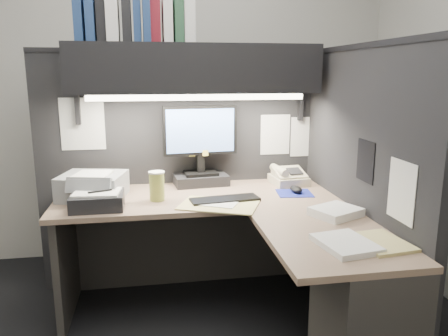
{
  "coord_description": "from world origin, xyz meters",
  "views": [
    {
      "loc": [
        -0.17,
        -2.05,
        1.47
      ],
      "look_at": [
        0.27,
        0.51,
        0.91
      ],
      "focal_mm": 35.0,
      "sensor_mm": 36.0,
      "label": 1
    }
  ],
  "objects": [
    {
      "name": "mousepad",
      "position": [
        0.72,
        0.49,
        0.73
      ],
      "size": [
        0.24,
        0.22,
        0.0
      ],
      "primitive_type": "cube",
      "rotation": [
        0.0,
        0.0,
        -0.12
      ],
      "color": "navy",
      "rests_on": "desk"
    },
    {
      "name": "partition_right",
      "position": [
        0.98,
        0.18,
        0.8
      ],
      "size": [
        0.06,
        1.5,
        1.6
      ],
      "primitive_type": "cube",
      "color": "black",
      "rests_on": "floor"
    },
    {
      "name": "task_light_tube",
      "position": [
        0.12,
        0.61,
        1.33
      ],
      "size": [
        1.32,
        0.04,
        0.04
      ],
      "primitive_type": "cylinder",
      "rotation": [
        0.0,
        1.57,
        0.0
      ],
      "color": "white",
      "rests_on": "overhead_shelf"
    },
    {
      "name": "partition_back",
      "position": [
        0.03,
        0.93,
        0.8
      ],
      "size": [
        1.9,
        0.06,
        1.6
      ],
      "primitive_type": "cube",
      "color": "black",
      "rests_on": "floor"
    },
    {
      "name": "monitor",
      "position": [
        0.16,
        0.82,
        0.94
      ],
      "size": [
        0.5,
        0.25,
        0.53
      ],
      "rotation": [
        0.0,
        0.0,
        0.1
      ],
      "color": "black",
      "rests_on": "desk"
    },
    {
      "name": "paper_stack_a",
      "position": [
        0.79,
        0.03,
        0.75
      ],
      "size": [
        0.3,
        0.28,
        0.05
      ],
      "primitive_type": "cube",
      "rotation": [
        0.0,
        0.0,
        0.44
      ],
      "color": "white",
      "rests_on": "desk"
    },
    {
      "name": "manila_stack",
      "position": [
        0.83,
        -0.37,
        0.74
      ],
      "size": [
        0.24,
        0.29,
        0.02
      ],
      "primitive_type": "cube",
      "rotation": [
        0.0,
        0.0,
        0.12
      ],
      "color": "#C8BB70",
      "rests_on": "desk"
    },
    {
      "name": "notebook_stack",
      "position": [
        -0.47,
        0.39,
        0.77
      ],
      "size": [
        0.29,
        0.24,
        0.09
      ],
      "primitive_type": "cube",
      "rotation": [
        0.0,
        0.0,
        0.01
      ],
      "color": "black",
      "rests_on": "desk"
    },
    {
      "name": "wall_back",
      "position": [
        0.0,
        1.5,
        1.35
      ],
      "size": [
        3.5,
        0.04,
        2.7
      ],
      "primitive_type": "cube",
      "color": "#B9B7B0",
      "rests_on": "floor"
    },
    {
      "name": "printer",
      "position": [
        -0.52,
        0.61,
        0.8
      ],
      "size": [
        0.43,
        0.38,
        0.15
      ],
      "primitive_type": "cube",
      "rotation": [
        0.0,
        0.0,
        -0.22
      ],
      "color": "gray",
      "rests_on": "desk"
    },
    {
      "name": "telephone",
      "position": [
        0.76,
        0.73,
        0.78
      ],
      "size": [
        0.24,
        0.25,
        0.09
      ],
      "primitive_type": "cube",
      "rotation": [
        0.0,
        0.0,
        0.1
      ],
      "color": "beige",
      "rests_on": "desk"
    },
    {
      "name": "coffee_cup",
      "position": [
        -0.14,
        0.49,
        0.81
      ],
      "size": [
        0.11,
        0.11,
        0.17
      ],
      "primitive_type": "cylinder",
      "rotation": [
        0.0,
        0.0,
        -0.25
      ],
      "color": "#BCB24B",
      "rests_on": "desk"
    },
    {
      "name": "overhead_shelf",
      "position": [
        0.12,
        0.75,
        1.5
      ],
      "size": [
        1.55,
        0.34,
        0.3
      ],
      "primitive_type": "cube",
      "color": "black",
      "rests_on": "partition_back"
    },
    {
      "name": "wall_front",
      "position": [
        0.0,
        -1.5,
        1.35
      ],
      "size": [
        3.5,
        0.04,
        2.7
      ],
      "primitive_type": "cube",
      "color": "#B9B7B0",
      "rests_on": "floor"
    },
    {
      "name": "paper_stack_b",
      "position": [
        0.66,
        -0.37,
        0.74
      ],
      "size": [
        0.26,
        0.3,
        0.03
      ],
      "primitive_type": "cube",
      "rotation": [
        0.0,
        0.0,
        0.16
      ],
      "color": "white",
      "rests_on": "desk"
    },
    {
      "name": "binder_row",
      "position": [
        -0.22,
        0.75,
        1.79
      ],
      "size": [
        0.7,
        0.25,
        0.31
      ],
      "color": "navy",
      "rests_on": "overhead_shelf"
    },
    {
      "name": "keyboard",
      "position": [
        0.25,
        0.4,
        0.74
      ],
      "size": [
        0.42,
        0.19,
        0.02
      ],
      "primitive_type": "cube",
      "rotation": [
        0.0,
        0.0,
        0.13
      ],
      "color": "black",
      "rests_on": "desk"
    },
    {
      "name": "mouse",
      "position": [
        0.73,
        0.5,
        0.75
      ],
      "size": [
        0.08,
        0.12,
        0.04
      ],
      "primitive_type": "ellipsoid",
      "rotation": [
        0.0,
        0.0,
        0.09
      ],
      "color": "black",
      "rests_on": "mousepad"
    },
    {
      "name": "pinned_papers",
      "position": [
        0.42,
        0.56,
        1.05
      ],
      "size": [
        1.76,
        1.31,
        0.51
      ],
      "color": "white",
      "rests_on": "partition_back"
    },
    {
      "name": "desk",
      "position": [
        0.43,
        -0.0,
        0.44
      ],
      "size": [
        1.7,
        1.53,
        0.73
      ],
      "color": "#92715D",
      "rests_on": "floor"
    },
    {
      "name": "open_folder",
      "position": [
        0.21,
        0.32,
        0.73
      ],
      "size": [
        0.51,
        0.43,
        0.01
      ],
      "primitive_type": "cube",
      "rotation": [
        0.0,
        0.0,
        -0.41
      ],
      "color": "#C8BB70",
      "rests_on": "desk"
    }
  ]
}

